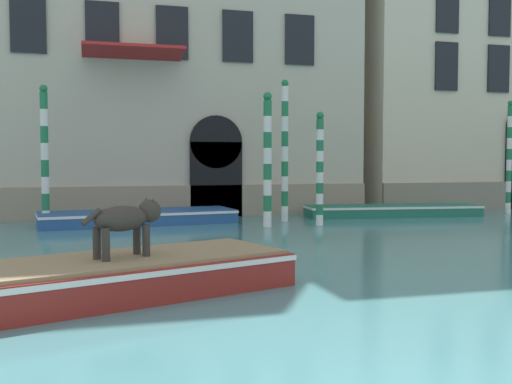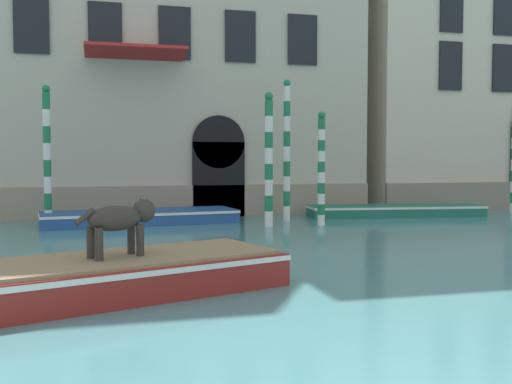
{
  "view_description": "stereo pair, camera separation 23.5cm",
  "coord_description": "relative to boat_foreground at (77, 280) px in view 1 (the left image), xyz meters",
  "views": [
    {
      "loc": [
        -1.99,
        -1.76,
        2.07
      ],
      "look_at": [
        2.16,
        13.16,
        1.2
      ],
      "focal_mm": 42.0,
      "sensor_mm": 36.0,
      "label": 1
    },
    {
      "loc": [
        -1.77,
        -1.83,
        2.07
      ],
      "look_at": [
        2.16,
        13.16,
        1.2
      ],
      "focal_mm": 42.0,
      "sensor_mm": 36.0,
      "label": 2
    }
  ],
  "objects": [
    {
      "name": "palazzo_right",
      "position": [
        18.56,
        14.92,
        7.36
      ],
      "size": [
        14.95,
        6.13,
        15.38
      ],
      "color": "beige",
      "rests_on": "ground_plane"
    },
    {
      "name": "mooring_pole_0",
      "position": [
        5.37,
        8.34,
        1.74
      ],
      "size": [
        0.26,
        0.26,
        4.06
      ],
      "color": "white",
      "rests_on": "ground_plane"
    },
    {
      "name": "mooring_pole_1",
      "position": [
        15.36,
        10.12,
        1.82
      ],
      "size": [
        0.2,
        0.2,
        4.23
      ],
      "color": "white",
      "rests_on": "ground_plane"
    },
    {
      "name": "mooring_pole_4",
      "position": [
        -1.09,
        10.07,
        1.85
      ],
      "size": [
        0.24,
        0.24,
        4.27
      ],
      "color": "white",
      "rests_on": "ground_plane"
    },
    {
      "name": "boat_foreground",
      "position": [
        0.0,
        0.0,
        0.0
      ],
      "size": [
        6.86,
        4.02,
        0.58
      ],
      "rotation": [
        0.0,
        0.0,
        0.34
      ],
      "color": "maroon",
      "rests_on": "ground_plane"
    },
    {
      "name": "mooring_pole_2",
      "position": [
        7.05,
        8.31,
        1.46
      ],
      "size": [
        0.23,
        0.23,
        3.51
      ],
      "color": "white",
      "rests_on": "ground_plane"
    },
    {
      "name": "boat_moored_near_palazzo",
      "position": [
        1.66,
        10.17,
        -0.08
      ],
      "size": [
        6.23,
        2.56,
        0.42
      ],
      "rotation": [
        0.0,
        0.0,
        0.11
      ],
      "color": "#234C8C",
      "rests_on": "ground_plane"
    },
    {
      "name": "dog_on_deck",
      "position": [
        0.74,
        0.22,
        0.85
      ],
      "size": [
        1.22,
        0.78,
        0.88
      ],
      "rotation": [
        0.0,
        0.0,
        0.48
      ],
      "color": "#332D28",
      "rests_on": "boat_foreground"
    },
    {
      "name": "palazzo_left",
      "position": [
        3.01,
        14.92,
        7.62
      ],
      "size": [
        14.53,
        7.4,
        15.9
      ],
      "color": "#BCB29E",
      "rests_on": "ground_plane"
    },
    {
      "name": "boat_moored_far",
      "position": [
        10.65,
        10.3,
        -0.09
      ],
      "size": [
        6.39,
        2.13,
        0.41
      ],
      "rotation": [
        0.0,
        0.0,
        -0.12
      ],
      "color": "#1E6651",
      "rests_on": "ground_plane"
    },
    {
      "name": "mooring_pole_3",
      "position": [
        6.43,
        9.86,
        2.04
      ],
      "size": [
        0.23,
        0.23,
        4.66
      ],
      "color": "white",
      "rests_on": "ground_plane"
    }
  ]
}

